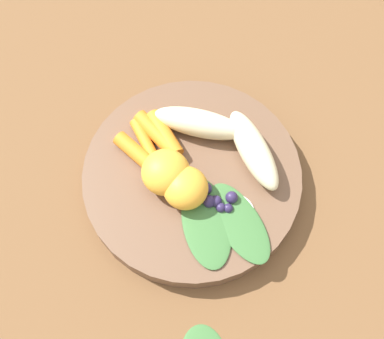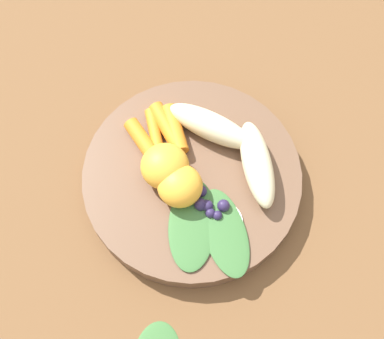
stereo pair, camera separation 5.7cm
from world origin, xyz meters
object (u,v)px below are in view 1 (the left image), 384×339
at_px(banana_peeled_left, 199,123).
at_px(banana_peeled_right, 253,150).
at_px(orange_segment_near, 186,188).
at_px(bowl, 192,178).

distance_m(banana_peeled_left, banana_peeled_right, 0.07).
height_order(banana_peeled_left, banana_peeled_right, same).
bearing_deg(banana_peeled_right, orange_segment_near, 98.61).
bearing_deg(bowl, orange_segment_near, 39.21).
xyz_separation_m(bowl, orange_segment_near, (0.02, 0.02, 0.03)).
xyz_separation_m(banana_peeled_left, orange_segment_near, (0.06, 0.06, 0.00)).
height_order(bowl, banana_peeled_right, banana_peeled_right).
distance_m(bowl, banana_peeled_right, 0.08).
relative_size(banana_peeled_right, orange_segment_near, 2.14).
distance_m(banana_peeled_right, orange_segment_near, 0.09).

